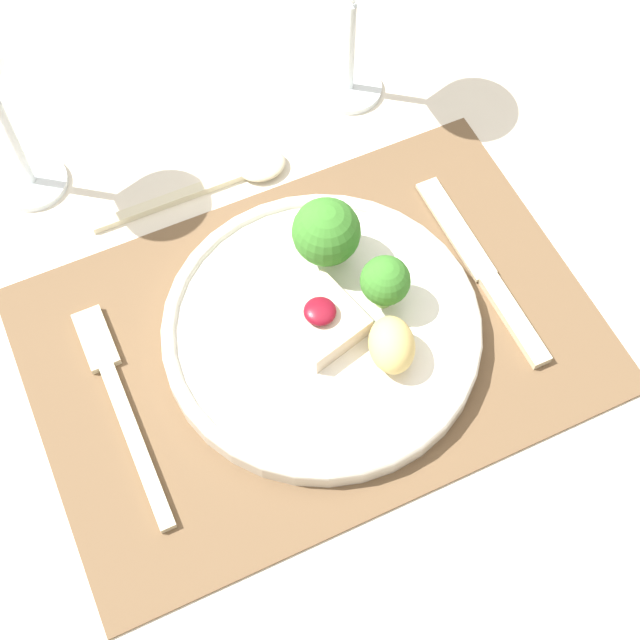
# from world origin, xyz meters

# --- Properties ---
(ground_plane) EXTENTS (8.00, 8.00, 0.00)m
(ground_plane) POSITION_xyz_m (0.00, 0.00, 0.00)
(ground_plane) COLOR brown
(dining_table) EXTENTS (1.18, 1.03, 0.76)m
(dining_table) POSITION_xyz_m (0.00, 0.00, 0.66)
(dining_table) COLOR beige
(dining_table) RESTS_ON ground_plane
(placemat) EXTENTS (0.45, 0.31, 0.00)m
(placemat) POSITION_xyz_m (0.00, 0.00, 0.76)
(placemat) COLOR brown
(placemat) RESTS_ON dining_table
(dinner_plate) EXTENTS (0.26, 0.26, 0.08)m
(dinner_plate) POSITION_xyz_m (0.01, 0.01, 0.78)
(dinner_plate) COLOR silver
(dinner_plate) RESTS_ON placemat
(fork) EXTENTS (0.02, 0.20, 0.01)m
(fork) POSITION_xyz_m (-0.16, 0.02, 0.77)
(fork) COLOR beige
(fork) RESTS_ON placemat
(knife) EXTENTS (0.02, 0.20, 0.01)m
(knife) POSITION_xyz_m (0.16, -0.01, 0.77)
(knife) COLOR beige
(knife) RESTS_ON placemat
(spoon) EXTENTS (0.18, 0.04, 0.01)m
(spoon) POSITION_xyz_m (0.00, 0.18, 0.77)
(spoon) COLOR beige
(spoon) RESTS_ON dining_table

